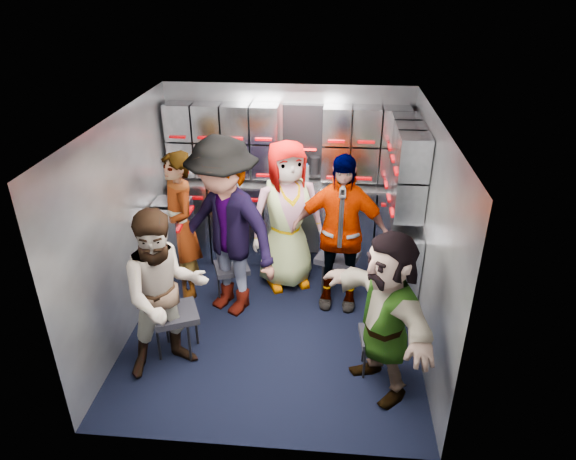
# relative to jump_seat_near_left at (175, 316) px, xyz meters

# --- Properties ---
(floor) EXTENTS (3.00, 3.00, 0.00)m
(floor) POSITION_rel_jump_seat_near_left_xyz_m (0.85, 0.49, -0.41)
(floor) COLOR black
(floor) RESTS_ON ground
(wall_back) EXTENTS (2.80, 0.04, 2.10)m
(wall_back) POSITION_rel_jump_seat_near_left_xyz_m (0.85, 1.99, 0.64)
(wall_back) COLOR gray
(wall_back) RESTS_ON ground
(wall_left) EXTENTS (0.04, 3.00, 2.10)m
(wall_left) POSITION_rel_jump_seat_near_left_xyz_m (-0.55, 0.49, 0.64)
(wall_left) COLOR gray
(wall_left) RESTS_ON ground
(wall_right) EXTENTS (0.04, 3.00, 2.10)m
(wall_right) POSITION_rel_jump_seat_near_left_xyz_m (2.25, 0.49, 0.64)
(wall_right) COLOR gray
(wall_right) RESTS_ON ground
(ceiling) EXTENTS (2.80, 3.00, 0.02)m
(ceiling) POSITION_rel_jump_seat_near_left_xyz_m (0.85, 0.49, 1.69)
(ceiling) COLOR silver
(ceiling) RESTS_ON wall_back
(cart_bank_back) EXTENTS (2.68, 0.38, 0.99)m
(cart_bank_back) POSITION_rel_jump_seat_near_left_xyz_m (0.85, 1.78, 0.08)
(cart_bank_back) COLOR #949AA3
(cart_bank_back) RESTS_ON ground
(cart_bank_left) EXTENTS (0.38, 0.76, 0.99)m
(cart_bank_left) POSITION_rel_jump_seat_near_left_xyz_m (-0.34, 1.05, 0.08)
(cart_bank_left) COLOR #949AA3
(cart_bank_left) RESTS_ON ground
(counter) EXTENTS (2.68, 0.42, 0.03)m
(counter) POSITION_rel_jump_seat_near_left_xyz_m (0.85, 1.78, 0.60)
(counter) COLOR silver
(counter) RESTS_ON cart_bank_back
(locker_bank_back) EXTENTS (2.68, 0.28, 0.82)m
(locker_bank_back) POSITION_rel_jump_seat_near_left_xyz_m (0.85, 1.84, 1.08)
(locker_bank_back) COLOR #949AA3
(locker_bank_back) RESTS_ON wall_back
(locker_bank_right) EXTENTS (0.28, 1.00, 0.82)m
(locker_bank_right) POSITION_rel_jump_seat_near_left_xyz_m (2.10, 1.19, 1.08)
(locker_bank_right) COLOR #949AA3
(locker_bank_right) RESTS_ON wall_right
(right_cabinet) EXTENTS (0.28, 1.20, 1.00)m
(right_cabinet) POSITION_rel_jump_seat_near_left_xyz_m (2.10, 1.09, 0.09)
(right_cabinet) COLOR #949AA3
(right_cabinet) RESTS_ON ground
(coffee_niche) EXTENTS (0.46, 0.16, 0.84)m
(coffee_niche) POSITION_rel_jump_seat_near_left_xyz_m (1.03, 1.90, 1.06)
(coffee_niche) COLOR black
(coffee_niche) RESTS_ON wall_back
(red_latch_strip) EXTENTS (2.60, 0.02, 0.03)m
(red_latch_strip) POSITION_rel_jump_seat_near_left_xyz_m (0.85, 1.58, 0.47)
(red_latch_strip) COLOR #9A0004
(red_latch_strip) RESTS_ON cart_bank_back
(jump_seat_near_left) EXTENTS (0.51, 0.50, 0.46)m
(jump_seat_near_left) POSITION_rel_jump_seat_near_left_xyz_m (0.00, 0.00, 0.00)
(jump_seat_near_left) COLOR black
(jump_seat_near_left) RESTS_ON ground
(jump_seat_mid_left) EXTENTS (0.44, 0.43, 0.41)m
(jump_seat_mid_left) POSITION_rel_jump_seat_near_left_xyz_m (0.34, 0.92, -0.05)
(jump_seat_mid_left) COLOR black
(jump_seat_mid_left) RESTS_ON ground
(jump_seat_center) EXTENTS (0.44, 0.43, 0.41)m
(jump_seat_center) POSITION_rel_jump_seat_near_left_xyz_m (0.90, 1.47, -0.05)
(jump_seat_center) COLOR black
(jump_seat_center) RESTS_ON ground
(jump_seat_mid_right) EXTENTS (0.52, 0.50, 0.49)m
(jump_seat_mid_right) POSITION_rel_jump_seat_near_left_xyz_m (1.47, 1.12, 0.02)
(jump_seat_mid_right) COLOR black
(jump_seat_mid_right) RESTS_ON ground
(jump_seat_near_right) EXTENTS (0.37, 0.35, 0.40)m
(jump_seat_near_right) POSITION_rel_jump_seat_near_left_xyz_m (1.84, -0.09, -0.05)
(jump_seat_near_right) COLOR black
(jump_seat_near_right) RESTS_ON ground
(attendant_standing) EXTENTS (0.65, 0.71, 1.62)m
(attendant_standing) POSITION_rel_jump_seat_near_left_xyz_m (-0.20, 1.00, 0.40)
(attendant_standing) COLOR black
(attendant_standing) RESTS_ON ground
(attendant_arc_a) EXTENTS (0.95, 0.89, 1.55)m
(attendant_arc_a) POSITION_rel_jump_seat_near_left_xyz_m (0.00, -0.18, 0.36)
(attendant_arc_a) COLOR black
(attendant_arc_a) RESTS_ON ground
(attendant_arc_b) EXTENTS (1.40, 1.21, 1.88)m
(attendant_arc_b) POSITION_rel_jump_seat_near_left_xyz_m (0.34, 0.74, 0.53)
(attendant_arc_b) COLOR black
(attendant_arc_b) RESTS_ON ground
(attendant_arc_c) EXTENTS (0.96, 0.80, 1.68)m
(attendant_arc_c) POSITION_rel_jump_seat_near_left_xyz_m (0.90, 1.29, 0.43)
(attendant_arc_c) COLOR black
(attendant_arc_c) RESTS_ON ground
(attendant_arc_d) EXTENTS (1.02, 0.49, 1.68)m
(attendant_arc_d) POSITION_rel_jump_seat_near_left_xyz_m (1.47, 0.94, 0.43)
(attendant_arc_d) COLOR black
(attendant_arc_d) RESTS_ON ground
(attendant_arc_e) EXTENTS (1.09, 1.41, 1.49)m
(attendant_arc_e) POSITION_rel_jump_seat_near_left_xyz_m (1.84, -0.27, 0.33)
(attendant_arc_e) COLOR black
(attendant_arc_e) RESTS_ON ground
(bottle_left) EXTENTS (0.07, 0.07, 0.26)m
(bottle_left) POSITION_rel_jump_seat_near_left_xyz_m (0.15, 1.73, 0.75)
(bottle_left) COLOR white
(bottle_left) RESTS_ON counter
(bottle_mid) EXTENTS (0.07, 0.07, 0.24)m
(bottle_mid) POSITION_rel_jump_seat_near_left_xyz_m (0.32, 1.73, 0.74)
(bottle_mid) COLOR white
(bottle_mid) RESTS_ON counter
(bottle_right) EXTENTS (0.06, 0.06, 0.23)m
(bottle_right) POSITION_rel_jump_seat_near_left_xyz_m (1.08, 1.73, 0.73)
(bottle_right) COLOR white
(bottle_right) RESTS_ON counter
(cup_left) EXTENTS (0.08, 0.08, 0.09)m
(cup_left) POSITION_rel_jump_seat_near_left_xyz_m (0.21, 1.72, 0.66)
(cup_left) COLOR tan
(cup_left) RESTS_ON counter
(cup_right) EXTENTS (0.09, 0.09, 0.09)m
(cup_right) POSITION_rel_jump_seat_near_left_xyz_m (2.10, 1.72, 0.66)
(cup_right) COLOR tan
(cup_right) RESTS_ON counter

